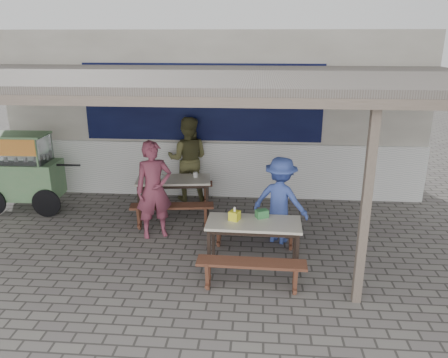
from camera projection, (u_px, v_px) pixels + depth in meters
name	position (u px, v px, depth m)	size (l,w,h in m)	color
ground	(192.00, 261.00, 6.88)	(60.00, 60.00, 0.00)	#64605A
back_wall	(215.00, 114.00, 9.74)	(9.00, 1.28, 3.50)	beige
warung_roof	(198.00, 80.00, 6.89)	(9.00, 4.21, 2.81)	#5F5851
table_left	(174.00, 183.00, 8.45)	(1.48, 0.82, 0.75)	beige
bench_left_street	(172.00, 211.00, 7.96)	(1.53, 0.47, 0.45)	brown
bench_left_wall	(176.00, 188.00, 9.14)	(1.53, 0.47, 0.45)	brown
table_right	(254.00, 227.00, 6.49)	(1.41, 0.66, 0.75)	beige
bench_right_street	(251.00, 269.00, 5.97)	(1.50, 0.31, 0.45)	brown
bench_right_wall	(255.00, 229.00, 7.22)	(1.50, 0.31, 0.45)	brown
vendor_cart	(23.00, 169.00, 8.68)	(1.97, 0.79, 1.57)	#6B8E5F
patron_street_side	(154.00, 190.00, 7.49)	(0.63, 0.41, 1.71)	brown
patron_wall_side	(188.00, 159.00, 9.22)	(0.87, 0.68, 1.80)	brown
patron_right_table	(280.00, 200.00, 7.32)	(0.96, 0.55, 1.49)	#415AB9
tissue_box	(235.00, 216.00, 6.51)	(0.14, 0.14, 0.14)	yellow
donation_box	(262.00, 214.00, 6.61)	(0.18, 0.12, 0.12)	#377C44
condiment_jar	(195.00, 175.00, 8.51)	(0.09, 0.09, 0.10)	silver
condiment_bowl	(159.00, 177.00, 8.43)	(0.18, 0.18, 0.04)	silver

